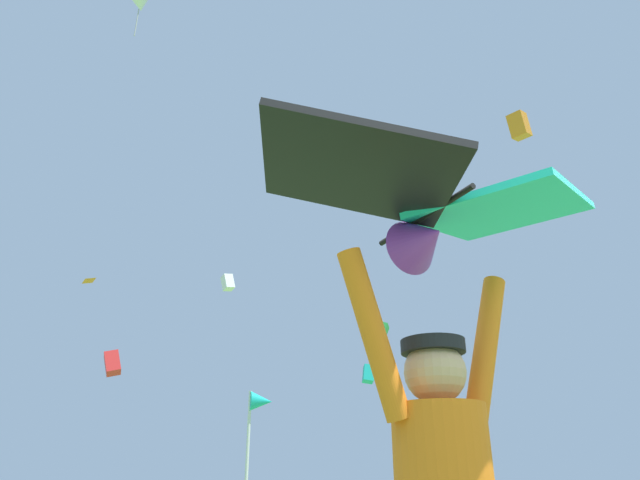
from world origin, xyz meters
TOP-DOWN VIEW (x-y plane):
  - held_stunt_kite at (-0.26, 0.21)m, footprint 1.61×1.00m
  - distant_kite_teal_high_right at (7.63, 22.02)m, footprint 0.64×0.65m
  - distant_kite_red_low_right at (-3.76, 29.82)m, footprint 1.02×1.04m
  - distant_kite_white_high_left at (-3.24, 13.37)m, footprint 1.12×1.11m
  - distant_kite_orange_mid_left at (-6.24, 34.28)m, footprint 0.86×0.89m
  - distant_kite_white_mid_right at (1.41, 24.44)m, footprint 0.71×0.68m
  - distant_kite_green_far_center at (9.41, 24.92)m, footprint 1.21×0.92m
  - distant_kite_orange_overhead_distant at (8.86, 10.97)m, footprint 0.83×0.75m
  - marker_flag at (-0.02, 5.56)m, footprint 0.30×0.24m

SIDE VIEW (x-z plane):
  - marker_flag at x=-0.02m, z-range 0.80..2.97m
  - held_stunt_kite at x=-0.26m, z-range 1.96..2.35m
  - distant_kite_teal_high_right at x=7.63m, z-range 5.12..5.98m
  - distant_kite_red_low_right at x=-3.76m, z-range 6.17..7.60m
  - distant_kite_green_far_center at x=9.41m, z-range 7.58..8.86m
  - distant_kite_white_mid_right at x=1.41m, z-range 9.62..10.49m
  - distant_kite_orange_overhead_distant at x=8.86m, z-range 11.07..11.96m
  - distant_kite_orange_mid_left at x=-6.24m, z-range 12.59..12.95m
  - distant_kite_white_high_left at x=-3.24m, z-range 14.79..16.72m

